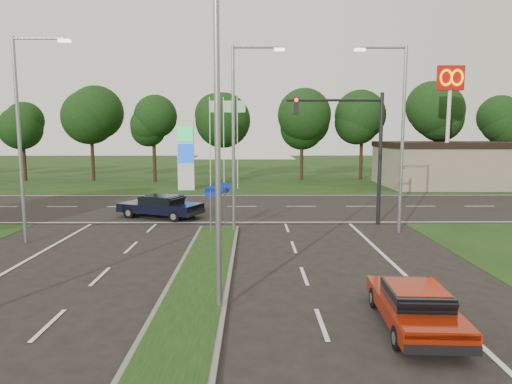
{
  "coord_description": "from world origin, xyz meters",
  "views": [
    {
      "loc": [
        1.73,
        -6.16,
        4.88
      ],
      "look_at": [
        1.88,
        14.65,
        2.2
      ],
      "focal_mm": 32.0,
      "sensor_mm": 36.0,
      "label": 1
    }
  ],
  "objects": [
    {
      "name": "verge_far",
      "position": [
        0.0,
        55.0,
        0.0
      ],
      "size": [
        160.0,
        50.0,
        0.02
      ],
      "primitive_type": "cube",
      "color": "black",
      "rests_on": "ground"
    },
    {
      "name": "cross_road",
      "position": [
        0.0,
        24.0,
        0.0
      ],
      "size": [
        160.0,
        12.0,
        0.02
      ],
      "primitive_type": "cube",
      "color": "black",
      "rests_on": "ground"
    },
    {
      "name": "median_kerb",
      "position": [
        0.0,
        4.0,
        0.06
      ],
      "size": [
        2.0,
        26.0,
        0.12
      ],
      "primitive_type": "cube",
      "color": "slate",
      "rests_on": "ground"
    },
    {
      "name": "commercial_building",
      "position": [
        22.0,
        36.0,
        2.0
      ],
      "size": [
        16.0,
        9.0,
        4.0
      ],
      "primitive_type": "cube",
      "color": "gray",
      "rests_on": "ground"
    },
    {
      "name": "streetlight_median_near",
      "position": [
        1.0,
        6.0,
        5.08
      ],
      "size": [
        2.53,
        0.22,
        9.0
      ],
      "color": "gray",
      "rests_on": "ground"
    },
    {
      "name": "streetlight_median_far",
      "position": [
        1.0,
        16.0,
        5.08
      ],
      "size": [
        2.53,
        0.22,
        9.0
      ],
      "color": "gray",
      "rests_on": "ground"
    },
    {
      "name": "streetlight_left_far",
      "position": [
        -8.3,
        14.0,
        5.08
      ],
      "size": [
        2.53,
        0.22,
        9.0
      ],
      "color": "gray",
      "rests_on": "ground"
    },
    {
      "name": "streetlight_right_far",
      "position": [
        8.8,
        16.0,
        5.08
      ],
      "size": [
        2.53,
        0.22,
        9.0
      ],
      "rotation": [
        0.0,
        0.0,
        3.14
      ],
      "color": "gray",
      "rests_on": "ground"
    },
    {
      "name": "traffic_signal",
      "position": [
        7.19,
        18.0,
        4.65
      ],
      "size": [
        5.1,
        0.42,
        7.0
      ],
      "color": "black",
      "rests_on": "ground"
    },
    {
      "name": "median_signs",
      "position": [
        0.0,
        16.4,
        1.71
      ],
      "size": [
        1.16,
        1.76,
        2.38
      ],
      "color": "gray",
      "rests_on": "ground"
    },
    {
      "name": "gas_pylon",
      "position": [
        -3.79,
        33.05,
        3.2
      ],
      "size": [
        5.8,
        1.26,
        8.0
      ],
      "color": "silver",
      "rests_on": "ground"
    },
    {
      "name": "mcdonalds_sign",
      "position": [
        18.0,
        31.97,
        7.99
      ],
      "size": [
        2.2,
        0.47,
        10.4
      ],
      "color": "silver",
      "rests_on": "ground"
    },
    {
      "name": "treeline_far",
      "position": [
        0.1,
        39.93,
        6.83
      ],
      "size": [
        6.0,
        6.0,
        9.9
      ],
      "color": "black",
      "rests_on": "ground"
    },
    {
      "name": "red_sedan",
      "position": [
        5.81,
        4.82,
        0.59
      ],
      "size": [
        1.85,
        4.07,
        1.1
      ],
      "rotation": [
        0.0,
        0.0,
        -0.06
      ],
      "color": "maroon",
      "rests_on": "ground"
    },
    {
      "name": "navy_sedan",
      "position": [
        -3.61,
        19.99,
        0.7
      ],
      "size": [
        5.14,
        3.66,
        1.31
      ],
      "rotation": [
        0.0,
        0.0,
        1.17
      ],
      "color": "black",
      "rests_on": "ground"
    }
  ]
}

